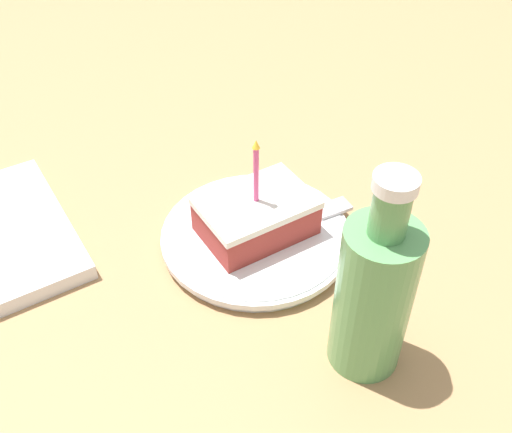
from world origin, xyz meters
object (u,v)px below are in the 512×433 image
Objects in this scene: cake_slice at (256,215)px; bottle at (374,294)px; fork at (295,221)px; plate at (256,237)px.

bottle is at bearing 1.72° from cake_slice.
fork is 0.20m from bottle.
cake_slice reaches higher than fork.
cake_slice is at bearing -105.64° from fork.
fork is (0.01, 0.05, -0.02)m from cake_slice.
cake_slice is 0.72× the size of fork.
plate is 0.21m from bottle.
plate is 1.75× the size of cake_slice.
plate is 1.26× the size of fork.
fork is at bearing 76.03° from plate.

